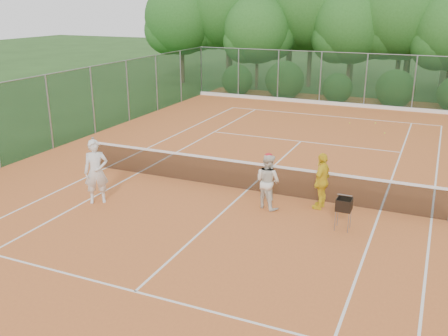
# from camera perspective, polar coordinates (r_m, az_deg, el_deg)

# --- Properties ---
(ground) EXTENTS (120.00, 120.00, 0.00)m
(ground) POSITION_cam_1_polar(r_m,az_deg,el_deg) (15.93, 2.64, -2.63)
(ground) COLOR #234619
(ground) RESTS_ON ground
(clay_court) EXTENTS (18.00, 36.00, 0.02)m
(clay_court) POSITION_cam_1_polar(r_m,az_deg,el_deg) (15.93, 2.64, -2.59)
(clay_court) COLOR #C9682E
(clay_court) RESTS_ON ground
(tennis_net) EXTENTS (11.97, 0.10, 1.10)m
(tennis_net) POSITION_cam_1_polar(r_m,az_deg,el_deg) (15.75, 2.67, -0.82)
(tennis_net) COLOR gray
(tennis_net) RESTS_ON clay_court
(player_white) EXTENTS (0.84, 0.79, 1.93)m
(player_white) POSITION_cam_1_polar(r_m,az_deg,el_deg) (15.14, -14.41, -0.40)
(player_white) COLOR silver
(player_white) RESTS_ON clay_court
(player_center_grp) EXTENTS (0.97, 0.87, 1.66)m
(player_center_grp) POSITION_cam_1_polar(r_m,az_deg,el_deg) (14.38, 5.03, -1.48)
(player_center_grp) COLOR silver
(player_center_grp) RESTS_ON clay_court
(player_yellow) EXTENTS (0.53, 1.02, 1.67)m
(player_yellow) POSITION_cam_1_polar(r_m,az_deg,el_deg) (14.56, 11.12, -1.45)
(player_yellow) COLOR yellow
(player_yellow) RESTS_ON clay_court
(ball_hopper) EXTENTS (0.38, 0.38, 0.87)m
(ball_hopper) POSITION_cam_1_polar(r_m,az_deg,el_deg) (13.36, 13.56, -4.14)
(ball_hopper) COLOR gray
(ball_hopper) RESTS_ON clay_court
(stray_ball_a) EXTENTS (0.07, 0.07, 0.07)m
(stray_ball_a) POSITION_cam_1_polar(r_m,az_deg,el_deg) (25.41, 14.17, 5.00)
(stray_ball_a) COLOR yellow
(stray_ball_a) RESTS_ON clay_court
(stray_ball_b) EXTENTS (0.07, 0.07, 0.07)m
(stray_ball_b) POSITION_cam_1_polar(r_m,az_deg,el_deg) (25.75, 16.92, 4.94)
(stray_ball_b) COLOR #CBD932
(stray_ball_b) RESTS_ON clay_court
(stray_ball_c) EXTENTS (0.07, 0.07, 0.07)m
(stray_ball_c) POSITION_cam_1_polar(r_m,az_deg,el_deg) (23.87, 17.89, 3.82)
(stray_ball_c) COLOR #D0E535
(stray_ball_c) RESTS_ON clay_court
(court_markings) EXTENTS (11.03, 23.83, 0.01)m
(court_markings) POSITION_cam_1_polar(r_m,az_deg,el_deg) (15.92, 2.64, -2.55)
(court_markings) COLOR white
(court_markings) RESTS_ON clay_court
(fence_back) EXTENTS (18.07, 0.07, 3.00)m
(fence_back) POSITION_cam_1_polar(r_m,az_deg,el_deg) (29.67, 13.41, 9.83)
(fence_back) COLOR #19381E
(fence_back) RESTS_ON clay_court
(tropical_treeline) EXTENTS (32.10, 8.49, 15.03)m
(tropical_treeline) POSITION_cam_1_polar(r_m,az_deg,el_deg) (34.33, 18.05, 16.59)
(tropical_treeline) COLOR brown
(tropical_treeline) RESTS_ON ground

